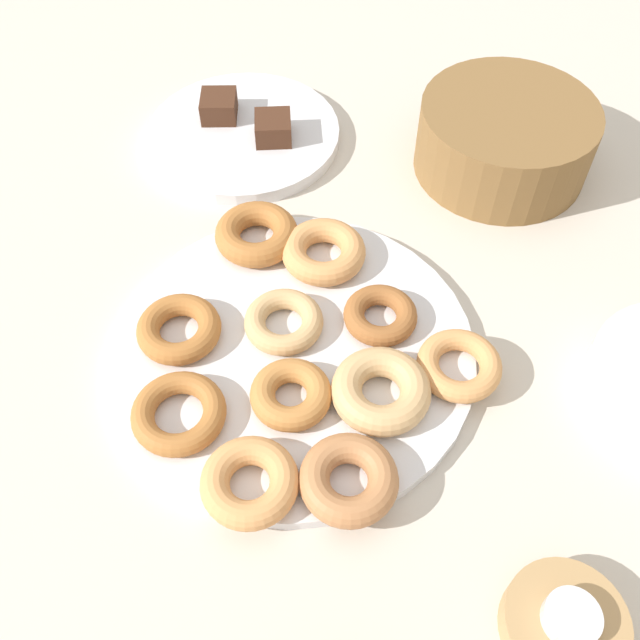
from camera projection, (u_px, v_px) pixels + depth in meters
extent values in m
plane|color=beige|center=(293.00, 354.00, 0.73)|extent=(2.40, 2.40, 0.00)
cylinder|color=silver|center=(293.00, 350.00, 0.72)|extent=(0.37, 0.37, 0.01)
torus|color=#BC7A3D|center=(291.00, 394.00, 0.67)|extent=(0.10, 0.10, 0.02)
torus|color=#AD6B33|center=(257.00, 234.00, 0.79)|extent=(0.12, 0.12, 0.03)
torus|color=tan|center=(381.00, 391.00, 0.67)|extent=(0.12, 0.12, 0.03)
torus|color=#AD6B33|center=(179.00, 329.00, 0.71)|extent=(0.11, 0.11, 0.02)
torus|color=#AD6B33|center=(179.00, 413.00, 0.66)|extent=(0.12, 0.12, 0.02)
torus|color=#995B2D|center=(380.00, 315.00, 0.73)|extent=(0.11, 0.11, 0.02)
torus|color=#B27547|center=(349.00, 480.00, 0.61)|extent=(0.12, 0.12, 0.03)
torus|color=tan|center=(324.00, 252.00, 0.78)|extent=(0.13, 0.13, 0.03)
torus|color=tan|center=(288.00, 320.00, 0.72)|extent=(0.11, 0.11, 0.02)
torus|color=tan|center=(459.00, 365.00, 0.69)|extent=(0.10, 0.10, 0.02)
torus|color=tan|center=(250.00, 482.00, 0.61)|extent=(0.10, 0.10, 0.03)
cylinder|color=silver|center=(243.00, 135.00, 0.93)|extent=(0.25, 0.25, 0.02)
cube|color=#472819|center=(219.00, 106.00, 0.93)|extent=(0.06, 0.06, 0.03)
cube|color=#472819|center=(273.00, 128.00, 0.90)|extent=(0.06, 0.06, 0.03)
cylinder|color=tan|center=(564.00, 625.00, 0.55)|extent=(0.10, 0.10, 0.03)
cylinder|color=silver|center=(571.00, 618.00, 0.54)|extent=(0.04, 0.04, 0.01)
cylinder|color=brown|center=(504.00, 139.00, 0.87)|extent=(0.31, 0.31, 0.09)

